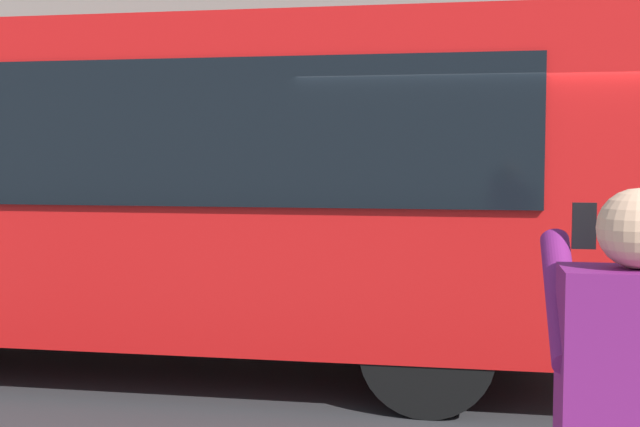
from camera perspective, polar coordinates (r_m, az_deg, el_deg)
The scene contains 2 objects.
ground_plane at distance 7.32m, azimuth 10.13°, elevation -11.30°, with size 60.00×60.00×0.00m, color #2B2B2D.
red_bus at distance 7.88m, azimuth -14.58°, elevation 2.12°, with size 9.05×2.54×3.08m.
Camera 1 is at (0.02, 7.06, 1.94)m, focal length 46.26 mm.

